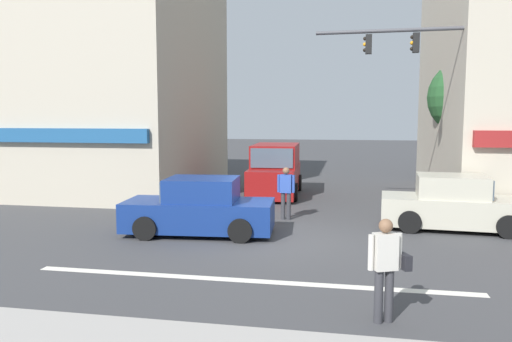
{
  "coord_description": "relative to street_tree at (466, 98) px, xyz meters",
  "views": [
    {
      "loc": [
        1.96,
        -12.94,
        3.24
      ],
      "look_at": [
        -0.86,
        2.0,
        1.6
      ],
      "focal_mm": 35.0,
      "sensor_mm": 36.0,
      "label": 1
    }
  ],
  "objects": [
    {
      "name": "sedan_parked_curbside",
      "position": [
        -8.4,
        -7.35,
        -3.27
      ],
      "size": [
        4.22,
        2.13,
        1.58
      ],
      "color": "navy",
      "rests_on": "ground"
    },
    {
      "name": "van_waiting_far",
      "position": [
        -7.38,
        0.03,
        -2.98
      ],
      "size": [
        2.2,
        4.68,
        2.11
      ],
      "color": "maroon",
      "rests_on": "ground"
    },
    {
      "name": "traffic_light_mast",
      "position": [
        -1.67,
        -3.97,
        0.19
      ],
      "size": [
        4.89,
        0.33,
        6.2
      ],
      "color": "#47474C",
      "rests_on": "ground"
    },
    {
      "name": "pedestrian_foreground_with_bag",
      "position": [
        -3.74,
        -12.59,
        -3.03
      ],
      "size": [
        0.69,
        0.42,
        1.67
      ],
      "color": "#333338",
      "rests_on": "ground"
    },
    {
      "name": "building_left_block",
      "position": [
        -17.23,
        0.69,
        1.04
      ],
      "size": [
        12.82,
        10.04,
        10.05
      ],
      "color": "#B7AD99",
      "rests_on": "ground"
    },
    {
      "name": "ground_plane",
      "position": [
        -6.29,
        -7.52,
        -3.98
      ],
      "size": [
        120.0,
        120.0,
        0.0
      ],
      "primitive_type": "plane",
      "color": "#3D3D3F"
    },
    {
      "name": "street_tree",
      "position": [
        0.0,
        0.0,
        0.0
      ],
      "size": [
        2.86,
        2.86,
        5.45
      ],
      "color": "#4C3823",
      "rests_on": "ground"
    },
    {
      "name": "sedan_crossing_leftbound",
      "position": [
        -1.34,
        -5.4,
        -3.27
      ],
      "size": [
        4.2,
        2.09,
        1.58
      ],
      "color": "#B7B29E",
      "rests_on": "ground"
    },
    {
      "name": "lane_marking_stripe",
      "position": [
        -6.29,
        -11.02,
        -3.98
      ],
      "size": [
        9.0,
        0.24,
        0.01
      ],
      "primitive_type": "cube",
      "color": "silver",
      "rests_on": "ground"
    },
    {
      "name": "pedestrian_mid_crossing",
      "position": [
        -6.3,
        -4.92,
        -3.03
      ],
      "size": [
        0.57,
        0.25,
        1.67
      ],
      "color": "#333338",
      "rests_on": "ground"
    },
    {
      "name": "utility_pole_near_left",
      "position": [
        -13.72,
        -3.04,
        -0.17
      ],
      "size": [
        1.4,
        0.22,
        7.32
      ],
      "color": "brown",
      "rests_on": "ground"
    },
    {
      "name": "utility_pole_far_right",
      "position": [
        1.1,
        0.07,
        0.11
      ],
      "size": [
        1.4,
        0.22,
        7.88
      ],
      "color": "brown",
      "rests_on": "ground"
    }
  ]
}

